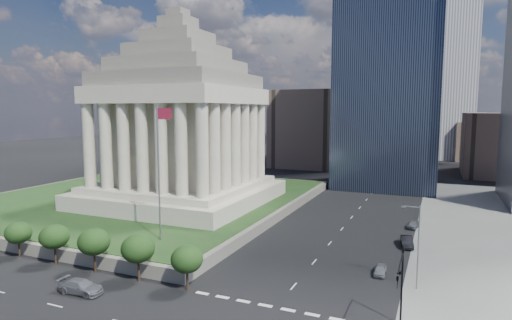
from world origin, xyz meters
The scene contains 15 objects.
ground centered at (0.00, 100.00, 0.00)m, with size 500.00×500.00×0.00m, color black.
plaza_terrace centered at (-45.00, 50.00, 0.90)m, with size 66.00×70.00×1.80m, color #645E56.
plaza_lawn centered at (-45.00, 50.00, 1.85)m, with size 64.00×68.00×0.10m, color #1B3817.
war_memorial centered at (-34.00, 48.00, 21.40)m, with size 34.00×34.00×39.00m, color #ABA08F, non-canonical shape.
flagpole centered at (-21.83, 24.00, 13.11)m, with size 2.52×0.24×20.00m.
tree_row centered at (-35.50, 14.00, 3.00)m, with size 53.00×4.00×6.00m, color black, non-canonical shape.
midrise_glass centered at (2.00, 95.00, 30.00)m, with size 26.00×26.00×60.00m, color black.
building_filler_ne centered at (32.00, 130.00, 10.00)m, with size 20.00×30.00×20.00m, color brown.
building_filler_nw centered at (-30.00, 130.00, 14.00)m, with size 24.00×30.00×28.00m, color brown.
traffic_signal_ne centered at (12.50, 13.70, 5.25)m, with size 0.30×5.74×8.00m.
street_lamp_north centered at (13.33, 25.00, 5.66)m, with size 2.13×0.22×10.00m.
suv_grey centered at (-21.78, 8.47, 0.80)m, with size 2.23×5.49×1.59m, color slate.
parked_sedan_near centered at (9.00, 27.93, 0.62)m, with size 3.63×1.46×1.24m, color gray.
parked_sedan_mid centered at (11.25, 41.12, 0.79)m, with size 4.79×1.67×1.58m, color black.
parked_sedan_far centered at (11.50, 52.55, 0.70)m, with size 1.64×4.08×1.39m, color slate.
Camera 1 is at (15.30, -26.60, 20.91)m, focal length 30.00 mm.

